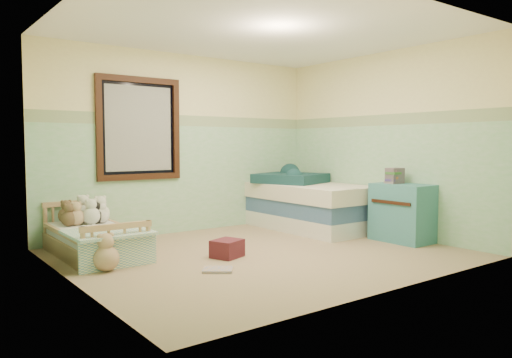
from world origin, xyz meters
TOP-DOWN VIEW (x-y plane):
  - floor at (0.00, 0.00)m, footprint 4.20×3.60m
  - ceiling at (0.00, 0.00)m, footprint 4.20×3.60m
  - wall_back at (0.00, 1.80)m, footprint 4.20×0.04m
  - wall_front at (0.00, -1.80)m, footprint 4.20×0.04m
  - wall_left at (-2.10, 0.00)m, footprint 0.04×3.60m
  - wall_right at (2.10, 0.00)m, footprint 0.04×3.60m
  - wainscot_mint at (0.00, 1.79)m, footprint 4.20×0.01m
  - border_strip at (0.00, 1.79)m, footprint 4.20×0.01m
  - window_frame at (-0.70, 1.76)m, footprint 1.16×0.06m
  - window_blinds at (-0.70, 1.77)m, footprint 0.92×0.01m
  - toddler_bed_frame at (-1.57, 1.05)m, footprint 0.74×1.47m
  - toddler_mattress at (-1.57, 1.05)m, footprint 0.67×1.41m
  - patchwork_quilt at (-1.57, 0.59)m, footprint 0.80×0.74m
  - plush_bed_brown at (-1.72, 1.55)m, footprint 0.19×0.19m
  - plush_bed_white at (-1.52, 1.55)m, footprint 0.22×0.22m
  - plush_bed_tan at (-1.67, 1.33)m, footprint 0.19×0.19m
  - plush_bed_dark at (-1.44, 1.33)m, footprint 0.17×0.17m
  - plush_floor_cream at (-1.66, 0.95)m, footprint 0.25×0.25m
  - plush_floor_tan at (-1.71, 0.28)m, footprint 0.25×0.25m
  - twin_bed_frame at (1.55, 0.95)m, footprint 1.01×2.02m
  - twin_boxspring at (1.55, 0.95)m, footprint 1.01×2.02m
  - twin_mattress at (1.55, 0.95)m, footprint 1.05×2.06m
  - teal_blanket at (1.50, 1.25)m, footprint 1.12×1.15m
  - dresser at (1.86, -0.52)m, footprint 0.46×0.74m
  - book_stack at (1.86, -0.39)m, footprint 0.22×0.18m
  - red_pillow at (-0.43, 0.07)m, footprint 0.39×0.36m
  - floor_book at (-0.83, -0.37)m, footprint 0.36×0.35m
  - extra_plush_0 at (-1.52, 1.29)m, footprint 0.21×0.21m
  - extra_plush_1 at (-1.38, 1.37)m, footprint 0.22×0.22m
  - extra_plush_2 at (-1.38, 1.32)m, footprint 0.16×0.16m
  - extra_plush_3 at (-1.76, 1.33)m, footprint 0.18×0.18m

SIDE VIEW (x-z plane):
  - floor at x=0.00m, z-range -0.02..0.00m
  - floor_book at x=-0.83m, z-range 0.00..0.03m
  - toddler_bed_frame at x=-1.57m, z-range 0.00..0.19m
  - red_pillow at x=-0.43m, z-range 0.00..0.19m
  - twin_bed_frame at x=1.55m, z-range 0.00..0.22m
  - plush_floor_cream at x=-1.66m, z-range 0.00..0.25m
  - plush_floor_tan at x=-1.71m, z-range 0.00..0.25m
  - toddler_mattress at x=-1.57m, z-range 0.19..0.31m
  - patchwork_quilt at x=-1.57m, z-range 0.31..0.34m
  - twin_boxspring at x=1.55m, z-range 0.22..0.44m
  - dresser at x=1.86m, z-range 0.00..0.74m
  - extra_plush_2 at x=-1.38m, z-range 0.31..0.47m
  - plush_bed_dark at x=-1.44m, z-range 0.31..0.48m
  - extra_plush_3 at x=-1.76m, z-range 0.31..0.49m
  - plush_bed_tan at x=-1.67m, z-range 0.31..0.50m
  - plush_bed_brown at x=-1.72m, z-range 0.31..0.50m
  - extra_plush_0 at x=-1.52m, z-range 0.31..0.51m
  - extra_plush_1 at x=-1.38m, z-range 0.31..0.53m
  - plush_bed_white at x=-1.52m, z-range 0.31..0.53m
  - twin_mattress at x=1.55m, z-range 0.44..0.66m
  - teal_blanket at x=1.50m, z-range 0.66..0.80m
  - wainscot_mint at x=0.00m, z-range 0.00..1.50m
  - book_stack at x=1.86m, z-range 0.74..0.94m
  - wall_back at x=0.00m, z-range 0.00..2.50m
  - wall_front at x=0.00m, z-range 0.00..2.50m
  - wall_left at x=-2.10m, z-range 0.00..2.50m
  - wall_right at x=2.10m, z-range 0.00..2.50m
  - window_blinds at x=-0.70m, z-range 0.89..2.01m
  - window_frame at x=-0.70m, z-range 0.77..2.13m
  - border_strip at x=0.00m, z-range 1.50..1.65m
  - ceiling at x=0.00m, z-range 2.50..2.52m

